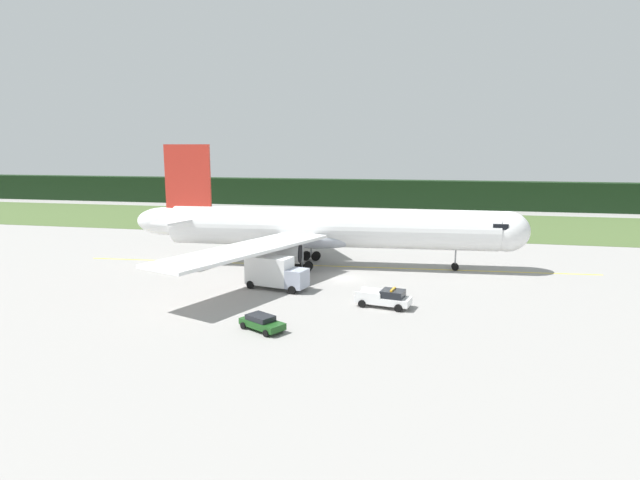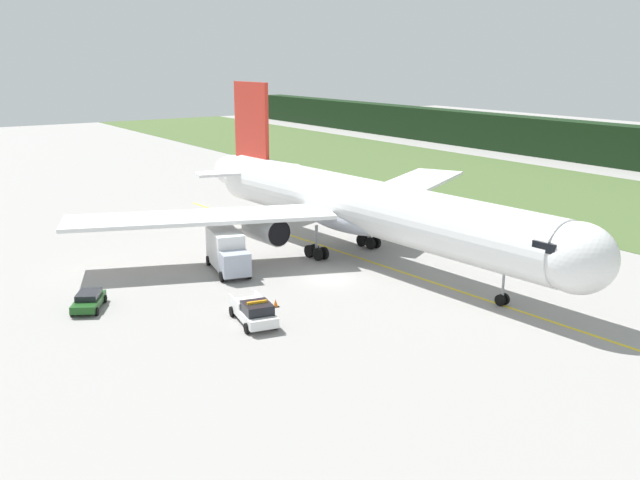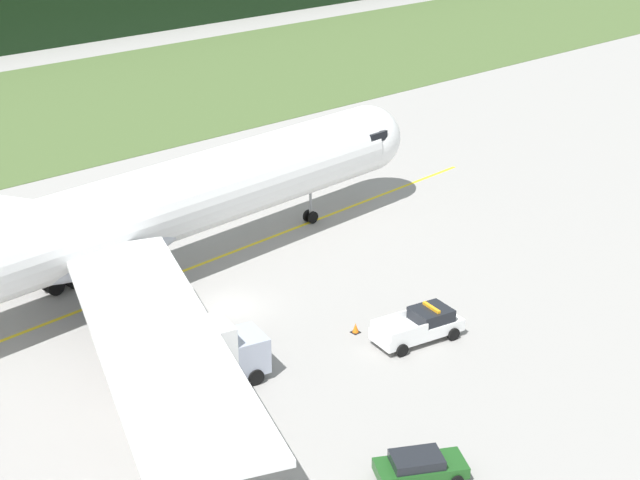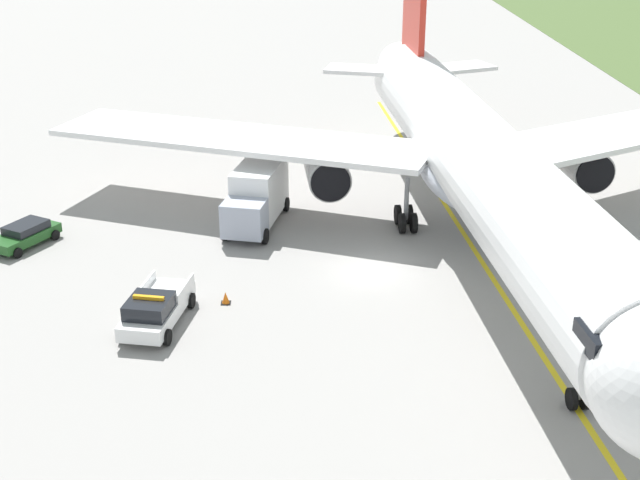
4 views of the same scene
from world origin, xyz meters
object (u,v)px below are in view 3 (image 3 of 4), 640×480
Objects in this scene: airliner at (116,221)px; catering_truck at (197,357)px; ops_pickup_truck at (420,325)px; staff_car at (420,466)px; apron_cone at (356,328)px.

catering_truck is at bearing -103.22° from airliner.
airliner is 13.05m from catering_truck.
ops_pickup_truck is (9.69, -16.54, -4.10)m from airliner.
staff_car is at bearing -89.97° from airliner.
airliner is 84.45× the size of apron_cone.
catering_truck is 1.64× the size of staff_car.
airliner is 19.60m from ops_pickup_truck.
catering_truck is 11.89× the size of apron_cone.
staff_car is (0.02, -25.45, -4.31)m from airliner.
airliner is 7.10× the size of catering_truck.
catering_truck is 13.49m from staff_car.
ops_pickup_truck is at bearing -18.48° from catering_truck.
catering_truck is 10.56m from apron_cone.
apron_cone is (10.38, -1.14, -1.58)m from catering_truck.
ops_pickup_truck is 3.82m from apron_cone.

